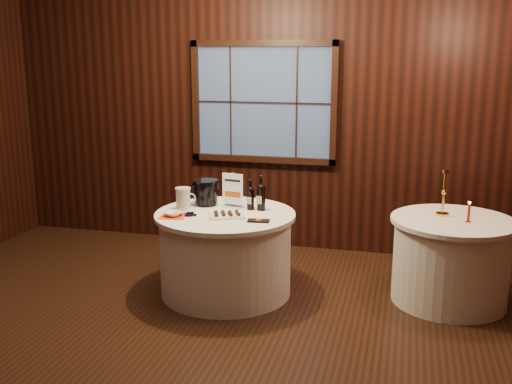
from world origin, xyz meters
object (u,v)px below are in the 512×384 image
(sign_stand, at_px, (233,195))
(chocolate_plate, at_px, (226,215))
(cracker_bowl, at_px, (173,214))
(red_candle, at_px, (469,214))
(port_bottle_left, at_px, (251,196))
(grape_bunch, at_px, (190,214))
(glass_pitcher, at_px, (183,199))
(chocolate_box, at_px, (259,221))
(port_bottle_right, at_px, (261,195))
(ice_bucket, at_px, (206,192))
(main_table, at_px, (226,253))
(brass_candlestick, at_px, (443,199))
(side_table, at_px, (450,260))

(sign_stand, distance_m, chocolate_plate, 0.36)
(cracker_bowl, distance_m, red_candle, 2.56)
(cracker_bowl, bearing_deg, port_bottle_left, 33.87)
(sign_stand, height_order, red_candle, sign_stand)
(chocolate_plate, bearing_deg, grape_bunch, -167.37)
(sign_stand, height_order, chocolate_plate, sign_stand)
(port_bottle_left, relative_size, cracker_bowl, 1.85)
(port_bottle_left, distance_m, glass_pitcher, 0.62)
(chocolate_plate, relative_size, chocolate_box, 2.00)
(grape_bunch, relative_size, cracker_bowl, 1.09)
(red_candle, bearing_deg, port_bottle_right, -179.07)
(chocolate_plate, bearing_deg, ice_bucket, 131.54)
(grape_bunch, bearing_deg, port_bottle_left, 39.20)
(ice_bucket, distance_m, glass_pitcher, 0.26)
(port_bottle_right, bearing_deg, cracker_bowl, -130.67)
(glass_pitcher, xyz_separation_m, cracker_bowl, (-0.00, -0.24, -0.08))
(port_bottle_left, distance_m, port_bottle_right, 0.10)
(main_table, distance_m, grape_bunch, 0.52)
(sign_stand, height_order, glass_pitcher, sign_stand)
(red_candle, bearing_deg, chocolate_plate, -170.87)
(ice_bucket, distance_m, chocolate_plate, 0.49)
(chocolate_plate, bearing_deg, brass_candlestick, 15.87)
(chocolate_box, bearing_deg, side_table, 9.69)
(ice_bucket, distance_m, red_candle, 2.37)
(port_bottle_right, xyz_separation_m, brass_candlestick, (1.61, 0.23, 0.01))
(chocolate_box, relative_size, cracker_bowl, 1.21)
(port_bottle_left, bearing_deg, main_table, -125.75)
(side_table, distance_m, brass_candlestick, 0.55)
(cracker_bowl, bearing_deg, chocolate_box, 1.93)
(main_table, distance_m, side_table, 2.02)
(side_table, relative_size, red_candle, 5.69)
(main_table, bearing_deg, ice_bucket, 139.06)
(side_table, xyz_separation_m, ice_bucket, (-2.26, -0.07, 0.51))
(side_table, relative_size, port_bottle_left, 3.76)
(port_bottle_right, height_order, glass_pitcher, port_bottle_right)
(cracker_bowl, bearing_deg, glass_pitcher, 89.17)
(glass_pitcher, bearing_deg, chocolate_plate, -30.97)
(sign_stand, bearing_deg, brass_candlestick, 14.86)
(main_table, height_order, sign_stand, sign_stand)
(port_bottle_right, relative_size, chocolate_plate, 0.86)
(port_bottle_right, bearing_deg, port_bottle_left, -160.92)
(port_bottle_right, bearing_deg, side_table, 23.71)
(side_table, bearing_deg, grape_bunch, -167.61)
(glass_pitcher, distance_m, brass_candlestick, 2.35)
(sign_stand, xyz_separation_m, red_candle, (2.10, -0.01, -0.04))
(port_bottle_left, height_order, chocolate_box, port_bottle_left)
(side_table, bearing_deg, chocolate_box, -162.90)
(brass_candlestick, bearing_deg, chocolate_plate, -164.13)
(port_bottle_left, bearing_deg, port_bottle_right, 11.41)
(main_table, xyz_separation_m, cracker_bowl, (-0.41, -0.23, 0.41))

